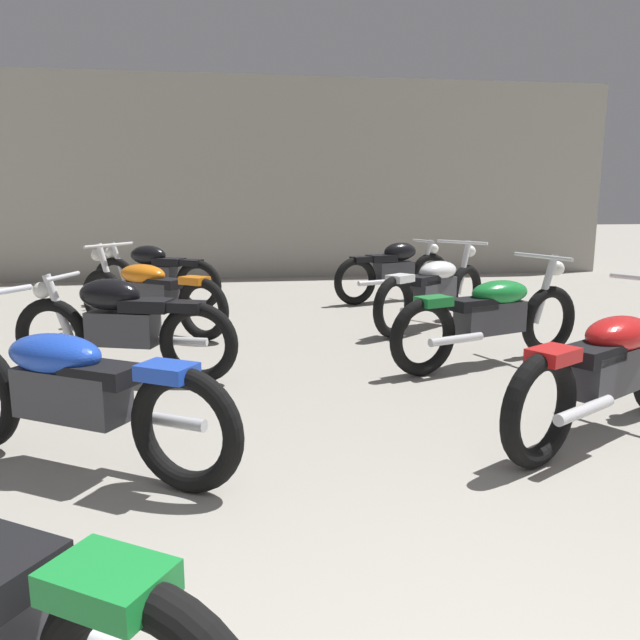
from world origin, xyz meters
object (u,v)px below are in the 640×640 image
Objects in this scene: motorcycle_left_row_2 at (122,325)px; motorcycle_right_row_4 at (395,270)px; motorcycle_left_row_4 at (155,274)px; motorcycle_right_row_3 at (434,289)px; motorcycle_left_row_1 at (70,391)px; motorcycle_right_row_1 at (610,367)px; motorcycle_right_row_2 at (492,316)px; motorcycle_left_row_3 at (149,293)px.

motorcycle_right_row_4 is (3.28, 3.51, 0.00)m from motorcycle_left_row_2.
motorcycle_left_row_4 is 0.96× the size of motorcycle_right_row_4.
motorcycle_left_row_1 is at bearing -133.42° from motorcycle_right_row_3.
motorcycle_right_row_1 is at bearing 0.05° from motorcycle_left_row_1.
motorcycle_left_row_2 is 0.99× the size of motorcycle_right_row_1.
motorcycle_right_row_4 is (0.06, 3.53, 0.01)m from motorcycle_right_row_2.
motorcycle_right_row_2 is 3.53m from motorcycle_right_row_4.
motorcycle_left_row_3 is 3.66m from motorcycle_right_row_4.
motorcycle_right_row_3 reaches higher than motorcycle_left_row_4.
motorcycle_left_row_3 is (0.02, 1.84, -0.01)m from motorcycle_left_row_2.
motorcycle_left_row_3 is at bearing 149.97° from motorcycle_right_row_2.
motorcycle_left_row_1 is 1.08× the size of motorcycle_right_row_3.
motorcycle_right_row_1 reaches higher than motorcycle_right_row_4.
motorcycle_right_row_2 is at bearing -30.03° from motorcycle_left_row_3.
motorcycle_right_row_3 is (3.32, -1.82, -0.01)m from motorcycle_left_row_4.
motorcycle_left_row_1 and motorcycle_right_row_3 have the same top height.
motorcycle_right_row_4 is (3.29, 5.29, 0.01)m from motorcycle_left_row_1.
motorcycle_left_row_1 is 3.61m from motorcycle_left_row_3.
motorcycle_right_row_2 is 1.18× the size of motorcycle_right_row_3.
motorcycle_left_row_3 is (0.04, 3.61, 0.00)m from motorcycle_left_row_1.
motorcycle_right_row_1 is at bearing -28.67° from motorcycle_left_row_2.
motorcycle_right_row_4 is at bearing 88.83° from motorcycle_right_row_3.
motorcycle_left_row_1 is at bearing -90.55° from motorcycle_left_row_2.
motorcycle_right_row_1 and motorcycle_right_row_3 have the same top height.
motorcycle_left_row_4 is 0.87× the size of motorcycle_right_row_2.
motorcycle_left_row_2 is at bearing -132.99° from motorcycle_right_row_4.
motorcycle_left_row_2 is 1.01× the size of motorcycle_right_row_4.
motorcycle_right_row_1 is 5.28m from motorcycle_right_row_4.
motorcycle_left_row_1 is 1.06× the size of motorcycle_left_row_4.
motorcycle_left_row_2 and motorcycle_left_row_4 have the same top height.
motorcycle_left_row_3 is 0.93× the size of motorcycle_right_row_4.
motorcycle_left_row_1 is 0.92× the size of motorcycle_right_row_2.
motorcycle_left_row_2 is at bearing -90.66° from motorcycle_left_row_3.
motorcycle_left_row_3 is at bearing 177.00° from motorcycle_right_row_3.
motorcycle_left_row_3 reaches higher than motorcycle_right_row_4.
motorcycle_left_row_4 is 1.02× the size of motorcycle_right_row_3.
motorcycle_left_row_2 is at bearing -152.76° from motorcycle_right_row_3.
motorcycle_right_row_3 is 1.85m from motorcycle_right_row_4.
motorcycle_right_row_1 and motorcycle_right_row_2 have the same top height.
motorcycle_left_row_4 is at bearing 122.26° from motorcycle_right_row_1.
motorcycle_left_row_2 and motorcycle_right_row_4 have the same top height.
motorcycle_left_row_1 is 6.23m from motorcycle_right_row_4.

